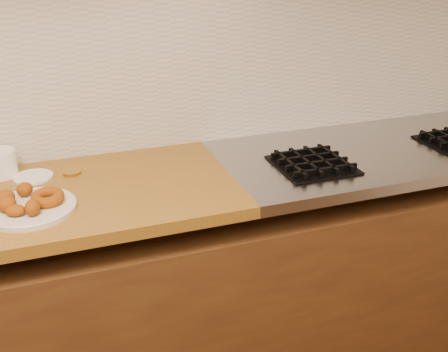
{
  "coord_description": "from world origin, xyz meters",
  "views": [
    {
      "loc": [
        -0.07,
        0.1,
        1.63
      ],
      "look_at": [
        0.45,
        1.57,
        0.93
      ],
      "focal_mm": 42.0,
      "sensor_mm": 36.0,
      "label": 1
    }
  ],
  "objects": [
    {
      "name": "wall_back",
      "position": [
        0.0,
        2.0,
        1.35
      ],
      "size": [
        4.0,
        0.02,
        2.7
      ],
      "primitive_type": "cube",
      "color": "#BDAA92",
      "rests_on": "ground"
    },
    {
      "name": "base_cabinet",
      "position": [
        0.0,
        1.69,
        0.39
      ],
      "size": [
        3.6,
        0.6,
        0.77
      ],
      "primitive_type": "cube",
      "color": "#513314",
      "rests_on": "floor"
    },
    {
      "name": "stovetop",
      "position": [
        1.15,
        1.69,
        0.88
      ],
      "size": [
        1.3,
        0.62,
        0.04
      ],
      "primitive_type": "cube",
      "color": "#9EA0A5",
      "rests_on": "base_cabinet"
    },
    {
      "name": "backsplash",
      "position": [
        0.0,
        1.99,
        1.2
      ],
      "size": [
        3.6,
        0.02,
        0.6
      ],
      "primitive_type": "cube",
      "color": "beige",
      "rests_on": "wall_back"
    },
    {
      "name": "burner_grates",
      "position": [
        1.13,
        1.61,
        0.91
      ],
      "size": [
        0.91,
        0.26,
        0.03
      ],
      "color": "black",
      "rests_on": "stovetop"
    },
    {
      "name": "donut_plate",
      "position": [
        -0.15,
        1.59,
        0.91
      ],
      "size": [
        0.26,
        0.26,
        0.02
      ],
      "primitive_type": "cylinder",
      "color": "beige",
      "rests_on": "butcher_block"
    },
    {
      "name": "ring_donut",
      "position": [
        -0.1,
        1.59,
        0.93
      ],
      "size": [
        0.1,
        0.1,
        0.04
      ],
      "primitive_type": "torus",
      "rotation": [
        0.1,
        0.0,
        0.01
      ],
      "color": "#974101",
      "rests_on": "donut_plate"
    },
    {
      "name": "fried_dough_chunks",
      "position": [
        -0.19,
        1.59,
        0.94
      ],
      "size": [
        0.14,
        0.2,
        0.05
      ],
      "color": "#974101",
      "rests_on": "donut_plate"
    },
    {
      "name": "plastic_tub",
      "position": [
        -0.24,
        1.89,
        0.95
      ],
      "size": [
        0.14,
        0.14,
        0.09
      ],
      "primitive_type": "cylinder",
      "rotation": [
        0.0,
        0.0,
        -0.35
      ],
      "color": "white",
      "rests_on": "butcher_block"
    },
    {
      "name": "tub_lid",
      "position": [
        -0.14,
        1.83,
        0.9
      ],
      "size": [
        0.14,
        0.14,
        0.01
      ],
      "primitive_type": "cylinder",
      "rotation": [
        0.0,
        0.0,
        0.09
      ],
      "color": "white",
      "rests_on": "butcher_block"
    },
    {
      "name": "brass_jar_lid",
      "position": [
        -0.01,
        1.82,
        0.91
      ],
      "size": [
        0.08,
        0.08,
        0.01
      ],
      "primitive_type": "cylinder",
      "rotation": [
        0.0,
        0.0,
        -0.41
      ],
      "color": "#BB8F30",
      "rests_on": "butcher_block"
    }
  ]
}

